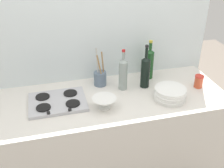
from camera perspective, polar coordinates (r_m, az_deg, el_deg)
counter_block at (r=2.42m, az=0.00°, el=-11.79°), size 1.80×0.70×0.90m
backsplash_panel at (r=2.36m, az=-2.33°, el=7.09°), size 1.90×0.06×2.29m
stovetop_hob at (r=2.11m, az=-11.16°, el=-3.62°), size 0.42×0.33×0.04m
plate_stack at (r=2.15m, az=11.91°, el=-1.99°), size 0.25×0.25×0.09m
wine_bottle_leftmost at (r=2.20m, az=2.30°, el=2.17°), size 0.07×0.07×0.34m
wine_bottle_mid_left at (r=2.24m, az=6.88°, el=2.61°), size 0.07×0.07×0.36m
wine_bottle_mid_right at (r=2.38m, az=7.71°, el=4.28°), size 0.07×0.07×0.34m
mixing_bowl at (r=2.00m, az=-1.60°, el=-3.86°), size 0.18×0.18×0.09m
utensil_crock at (r=2.29m, az=-2.47°, el=1.33°), size 0.10×0.10×0.32m
condiment_jar_front at (r=2.37m, az=17.46°, el=0.53°), size 0.07×0.07×0.10m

